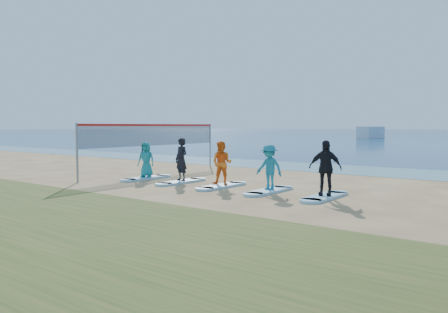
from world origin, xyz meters
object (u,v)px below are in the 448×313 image
Objects in this scene: boat_offshore_a at (371,138)px; surfboard_0 at (146,178)px; volleyball_net at (154,135)px; surfboard_3 at (269,191)px; student_0 at (146,159)px; student_4 at (325,168)px; student_1 at (181,159)px; surfboard_2 at (222,186)px; surfboard_1 at (181,182)px; student_3 at (269,167)px; surfboard_4 at (325,197)px; student_2 at (222,163)px.

surfboard_0 is at bearing -74.09° from boat_offshore_a.
surfboard_3 is (7.82, -1.87, -1.86)m from volleyball_net.
surfboard_0 is 1.40× the size of student_0.
student_0 is at bearing 166.16° from student_4.
surfboard_0 and surfboard_3 have the same top height.
student_4 reaches higher than student_1.
student_1 reaches higher than student_0.
boat_offshore_a is at bearing 104.31° from surfboard_2.
student_3 is at bearing 0.00° from surfboard_1.
surfboard_4 is (8.55, 0.00, -0.83)m from student_0.
surfboard_4 is at bearing 0.00° from surfboard_0.
volleyball_net is 5.77× the size of student_0.
boat_offshore_a is at bearing 87.27° from student_2.
student_1 is 0.81× the size of surfboard_3.
surfboard_3 is (2.14, 0.00, 0.00)m from surfboard_2.
student_0 reaches higher than surfboard_3.
surfboard_1 is 2.14m from surfboard_2.
surfboard_4 is at bearing -17.03° from student_2.
surfboard_2 is 4.38m from student_4.
surfboard_0 is 1.00× the size of surfboard_2.
boat_offshore_a is (-12.22, 68.33, -1.90)m from volleyball_net.
student_1 reaches higher than boat_offshore_a.
student_4 reaches higher than surfboard_4.
boat_offshore_a is at bearing 112.37° from student_1.
student_3 is at bearing -13.47° from volleyball_net.
surfboard_1 is at bearing -72.42° from boat_offshore_a.
boat_offshore_a is 4.59× the size of student_0.
volleyball_net reaches higher than student_3.
volleyball_net is at bearing 155.50° from student_4.
surfboard_1 is 1.00× the size of surfboard_3.
student_4 reaches higher than student_3.
student_2 reaches higher than surfboard_3.
student_2 is (0.00, 0.00, 0.89)m from surfboard_2.
student_3 is at bearing -69.14° from boat_offshore_a.
surfboard_2 is at bearing 0.00° from student_2.
surfboard_4 is (6.41, 0.00, -0.94)m from student_1.
student_1 is 1.10× the size of student_3.
surfboard_1 is 2.31m from student_2.
surfboard_0 is (1.41, -1.87, -1.86)m from volleyball_net.
student_4 is (9.95, -1.87, -0.90)m from volleyball_net.
surfboard_3 is 0.85m from student_3.
surfboard_4 is 0.96m from student_4.
surfboard_1 is 1.23× the size of student_1.
boat_offshore_a is at bearing 79.23° from student_0.
surfboard_0 is at bearing 180.00° from surfboard_3.
student_3 is 0.74× the size of surfboard_4.
surfboard_3 is (2.14, 0.00, -0.89)m from student_2.
boat_offshore_a is at bearing 100.14° from volleyball_net.
surfboard_4 is at bearing -67.54° from boat_offshore_a.
surfboard_2 is (5.68, -1.87, -1.86)m from volleyball_net.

